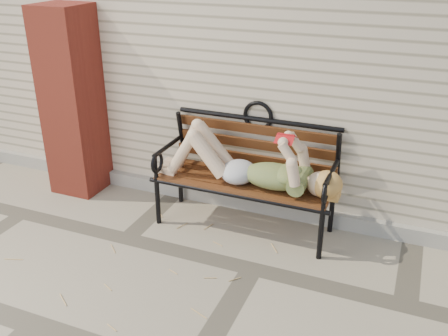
% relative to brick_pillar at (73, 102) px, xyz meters
% --- Properties ---
extents(ground, '(80.00, 80.00, 0.00)m').
position_rel_brick_pillar_xyz_m(ground, '(2.30, -0.75, -1.00)').
color(ground, gray).
rests_on(ground, ground).
extents(house_wall, '(8.00, 4.00, 3.00)m').
position_rel_brick_pillar_xyz_m(house_wall, '(2.30, 2.25, 0.50)').
color(house_wall, beige).
rests_on(house_wall, ground).
extents(foundation_strip, '(8.00, 0.10, 0.15)m').
position_rel_brick_pillar_xyz_m(foundation_strip, '(2.30, 0.22, -0.93)').
color(foundation_strip, gray).
rests_on(foundation_strip, ground).
extents(brick_pillar, '(0.50, 0.50, 2.00)m').
position_rel_brick_pillar_xyz_m(brick_pillar, '(0.00, 0.00, 0.00)').
color(brick_pillar, '#A83625').
rests_on(brick_pillar, ground).
extents(garden_bench, '(1.82, 0.72, 1.18)m').
position_rel_brick_pillar_xyz_m(garden_bench, '(1.99, -0.02, -0.34)').
color(garden_bench, black).
rests_on(garden_bench, ground).
extents(reading_woman, '(1.72, 0.39, 0.54)m').
position_rel_brick_pillar_xyz_m(reading_woman, '(2.00, -0.16, -0.30)').
color(reading_woman, '#093B42').
rests_on(reading_woman, ground).
extents(straw_scatter, '(2.84, 1.57, 0.01)m').
position_rel_brick_pillar_xyz_m(straw_scatter, '(1.19, -1.01, -0.99)').
color(straw_scatter, tan).
rests_on(straw_scatter, ground).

